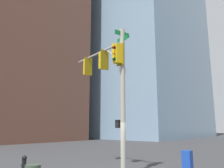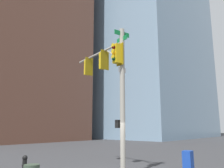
% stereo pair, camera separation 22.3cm
% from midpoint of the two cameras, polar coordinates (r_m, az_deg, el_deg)
% --- Properties ---
extents(signal_pole_assembly, '(4.98, 1.81, 7.38)m').
position_cam_midpoint_polar(signal_pole_assembly, '(12.46, -0.94, 1.81)').
color(signal_pole_assembly, '#9E998C').
rests_on(signal_pole_assembly, ground_plane).
extents(fire_hydrant, '(0.34, 0.26, 0.87)m').
position_cam_midpoint_polar(fire_hydrant, '(13.07, -21.50, -17.90)').
color(fire_hydrant, black).
rests_on(fire_hydrant, ground_plane).
extents(newspaper_box, '(0.48, 0.59, 1.05)m').
position_cam_midpoint_polar(newspaper_box, '(13.40, 17.75, -17.71)').
color(newspaper_box, '#193FA5').
rests_on(newspaper_box, ground_plane).
extents(building_brick_midblock, '(20.40, 18.38, 49.49)m').
position_cam_midpoint_polar(building_brick_midblock, '(64.01, -23.81, 10.72)').
color(building_brick_midblock, '#845B47').
rests_on(building_brick_midblock, ground_plane).
extents(building_brick_farside, '(18.83, 19.56, 31.30)m').
position_cam_midpoint_polar(building_brick_farside, '(74.32, 2.18, -0.42)').
color(building_brick_farside, brown).
rests_on(building_brick_farside, ground_plane).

